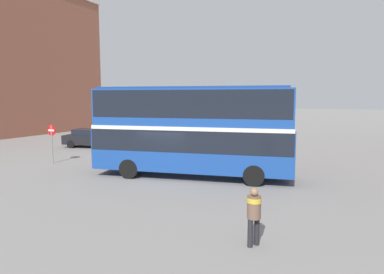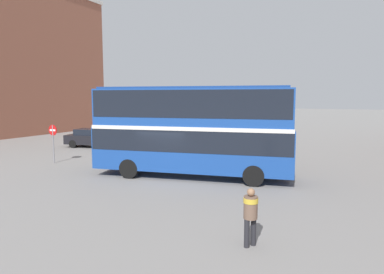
{
  "view_description": "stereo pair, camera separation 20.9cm",
  "coord_description": "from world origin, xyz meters",
  "views": [
    {
      "loc": [
        8.71,
        -15.56,
        4.25
      ],
      "look_at": [
        1.05,
        0.72,
        2.16
      ],
      "focal_mm": 32.0,
      "sensor_mm": 36.0,
      "label": 1
    },
    {
      "loc": [
        8.9,
        -15.47,
        4.25
      ],
      "look_at": [
        1.05,
        0.72,
        2.16
      ],
      "focal_mm": 32.0,
      "sensor_mm": 36.0,
      "label": 2
    }
  ],
  "objects": [
    {
      "name": "pedestrian_foreground",
      "position": [
        6.3,
        -6.29,
        1.04
      ],
      "size": [
        0.57,
        0.57,
        1.7
      ],
      "rotation": [
        0.0,
        0.0,
        2.61
      ],
      "color": "#232328",
      "rests_on": "ground_plane"
    },
    {
      "name": "ground_plane",
      "position": [
        0.0,
        0.0,
        0.0
      ],
      "size": [
        240.0,
        240.0,
        0.0
      ],
      "primitive_type": "plane",
      "color": "gray"
    },
    {
      "name": "parked_car_kerb_near",
      "position": [
        -11.5,
        6.92,
        0.8
      ],
      "size": [
        4.72,
        2.65,
        1.56
      ],
      "rotation": [
        0.0,
        0.0,
        0.21
      ],
      "color": "black",
      "rests_on": "ground_plane"
    },
    {
      "name": "no_entry_sign",
      "position": [
        -8.74,
        0.33,
        1.71
      ],
      "size": [
        0.7,
        0.08,
        2.5
      ],
      "color": "gray",
      "rests_on": "ground_plane"
    },
    {
      "name": "double_decker_bus",
      "position": [
        1.05,
        0.72,
        2.75
      ],
      "size": [
        10.75,
        4.49,
        4.8
      ],
      "rotation": [
        0.0,
        0.0,
        0.19
      ],
      "color": "#194293",
      "rests_on": "ground_plane"
    }
  ]
}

